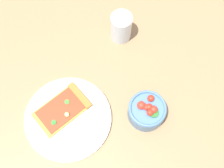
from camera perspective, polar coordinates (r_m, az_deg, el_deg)
ground_plane at (r=0.96m, az=-6.01°, el=-3.53°), size 2.40×2.40×0.00m
plate at (r=0.94m, az=-8.18°, el=-6.37°), size 0.26×0.26×0.01m
pizza_slice_main at (r=0.94m, az=-8.86°, el=-4.38°), size 0.18×0.18×0.02m
salad_bowl at (r=0.91m, az=6.51°, el=-4.97°), size 0.11×0.11×0.08m
soda_glass at (r=1.01m, az=1.70°, el=10.49°), size 0.07×0.07×0.10m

